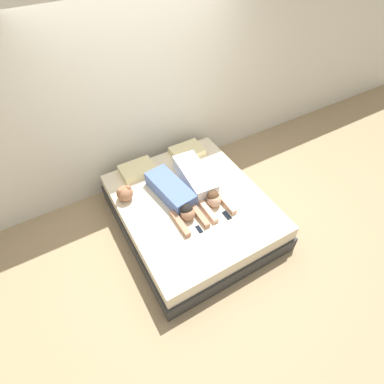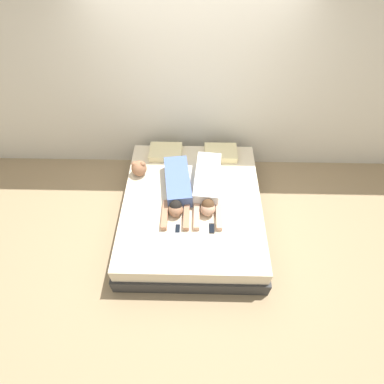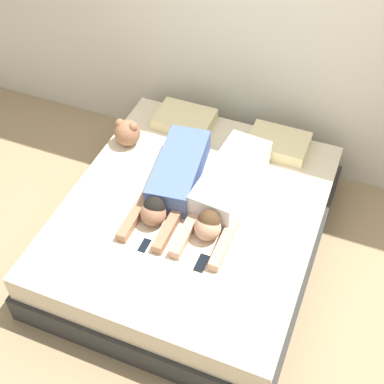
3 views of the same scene
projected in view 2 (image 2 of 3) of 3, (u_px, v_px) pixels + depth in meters
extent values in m
plane|color=#9E8460|center=(192.00, 220.00, 4.15)|extent=(12.00, 12.00, 0.00)
cube|color=beige|center=(194.00, 88.00, 3.91)|extent=(12.00, 0.06, 2.60)
cube|color=#2D2D2D|center=(192.00, 215.00, 4.06)|extent=(1.81, 2.09, 0.23)
cube|color=beige|center=(192.00, 205.00, 3.88)|extent=(1.75, 2.03, 0.22)
cube|color=beige|center=(166.00, 152.00, 4.29)|extent=(0.46, 0.33, 0.10)
cube|color=beige|center=(221.00, 153.00, 4.28)|extent=(0.46, 0.33, 0.10)
cube|color=#4C66A5|center=(178.00, 181.00, 3.87)|extent=(0.40, 0.77, 0.19)
sphere|color=#A37051|center=(176.00, 210.00, 3.59)|extent=(0.18, 0.18, 0.18)
sphere|color=black|center=(176.00, 206.00, 3.57)|extent=(0.15, 0.15, 0.15)
cube|color=#A37051|center=(165.00, 215.00, 3.61)|extent=(0.07, 0.40, 0.07)
cube|color=#A37051|center=(187.00, 215.00, 3.60)|extent=(0.07, 0.40, 0.07)
cube|color=silver|center=(207.00, 179.00, 3.88)|extent=(0.38, 0.80, 0.21)
sphere|color=tan|center=(208.00, 209.00, 3.60)|extent=(0.18, 0.18, 0.18)
sphere|color=#4C331E|center=(208.00, 205.00, 3.58)|extent=(0.15, 0.15, 0.15)
cube|color=tan|center=(197.00, 214.00, 3.61)|extent=(0.07, 0.43, 0.07)
cube|color=tan|center=(219.00, 215.00, 3.61)|extent=(0.07, 0.43, 0.07)
cube|color=silver|center=(178.00, 229.00, 3.51)|extent=(0.06, 0.14, 0.01)
cube|color=black|center=(178.00, 228.00, 3.51)|extent=(0.05, 0.12, 0.00)
cube|color=black|center=(212.00, 228.00, 3.52)|extent=(0.06, 0.14, 0.01)
cube|color=black|center=(212.00, 228.00, 3.51)|extent=(0.05, 0.12, 0.00)
sphere|color=#996647|center=(139.00, 168.00, 4.01)|extent=(0.21, 0.21, 0.21)
sphere|color=#996647|center=(134.00, 164.00, 3.95)|extent=(0.07, 0.07, 0.07)
sphere|color=#996647|center=(143.00, 164.00, 3.95)|extent=(0.07, 0.07, 0.07)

